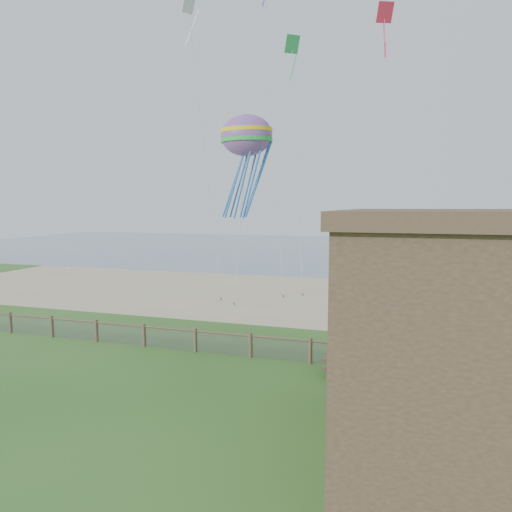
# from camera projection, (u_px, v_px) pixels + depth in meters

# --- Properties ---
(ground) EXTENTS (160.00, 160.00, 0.00)m
(ground) POSITION_uv_depth(u_px,v_px,m) (202.00, 408.00, 17.03)
(ground) COLOR #2B531C
(ground) RESTS_ON ground
(sand_beach) EXTENTS (72.00, 20.00, 0.02)m
(sand_beach) POSITION_uv_depth(u_px,v_px,m) (310.00, 297.00, 37.92)
(sand_beach) COLOR tan
(sand_beach) RESTS_ON ground
(ocean) EXTENTS (160.00, 68.00, 0.02)m
(ocean) POSITION_uv_depth(u_px,v_px,m) (356.00, 249.00, 79.71)
(ocean) COLOR slate
(ocean) RESTS_ON ground
(chainlink_fence) EXTENTS (36.20, 0.20, 1.25)m
(chainlink_fence) POSITION_uv_depth(u_px,v_px,m) (251.00, 347.00, 22.67)
(chainlink_fence) COLOR brown
(chainlink_fence) RESTS_ON ground
(picnic_table) EXTENTS (2.15, 1.68, 0.86)m
(picnic_table) POSITION_uv_depth(u_px,v_px,m) (346.00, 365.00, 20.33)
(picnic_table) COLOR brown
(picnic_table) RESTS_ON ground
(octopus_kite) EXTENTS (3.57, 2.55, 7.27)m
(octopus_kite) POSITION_uv_depth(u_px,v_px,m) (246.00, 164.00, 30.15)
(octopus_kite) COLOR #E42448
(kite_white) EXTENTS (1.97, 1.76, 2.55)m
(kite_white) POSITION_uv_depth(u_px,v_px,m) (189.00, 17.00, 30.70)
(kite_white) COLOR white
(kite_red) EXTENTS (1.91, 2.28, 3.10)m
(kite_red) POSITION_uv_depth(u_px,v_px,m) (385.00, 27.00, 29.73)
(kite_red) COLOR red
(kite_green) EXTENTS (2.08, 2.21, 2.86)m
(kite_green) POSITION_uv_depth(u_px,v_px,m) (292.00, 56.00, 32.68)
(kite_green) COLOR #30B55C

